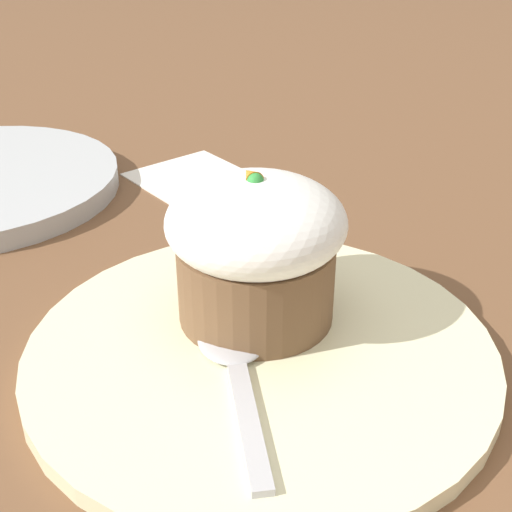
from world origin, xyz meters
name	(u,v)px	position (x,y,z in m)	size (l,w,h in m)	color
ground_plane	(261,361)	(0.00, 0.00, 0.00)	(4.00, 4.00, 0.00)	brown
dessert_plate	(261,353)	(0.00, 0.00, 0.01)	(0.26, 0.26, 0.01)	beige
carrot_cake	(256,248)	(0.03, -0.01, 0.06)	(0.10, 0.10, 0.09)	brown
spoon	(235,356)	(-0.01, 0.02, 0.01)	(0.13, 0.04, 0.01)	#B7B7BC
paper_napkin	(197,180)	(0.25, -0.03, 0.00)	(0.13, 0.12, 0.00)	white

